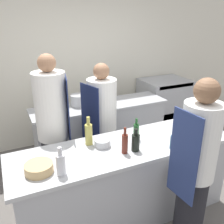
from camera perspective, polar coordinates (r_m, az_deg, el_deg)
name	(u,v)px	position (r m, az deg, el deg)	size (l,w,h in m)	color
ground_plane	(124,212)	(3.18, 2.86, -21.87)	(16.00, 16.00, 0.00)	#605B56
wall_back	(68,63)	(4.36, -10.07, 11.03)	(8.00, 0.06, 2.80)	silver
prep_counter	(125,181)	(2.88, 3.04, -15.38)	(2.41, 0.71, 0.90)	#A8AAAF
pass_counter	(101,131)	(3.95, -2.57, -4.34)	(2.08, 0.56, 0.90)	#A8AAAF
oven_range	(164,105)	(5.01, 11.72, 1.64)	(0.88, 0.69, 1.01)	#A8AAAF
chef_at_prep_near	(195,169)	(2.45, 18.47, -12.28)	(0.36, 0.34, 1.72)	black
chef_at_stove	(54,131)	(2.99, -13.21, -4.30)	(0.40, 0.39, 1.80)	black
chef_at_pass_far	(102,124)	(3.33, -2.31, -2.80)	(0.44, 0.42, 1.62)	black
bottle_olive_oil	(125,143)	(2.46, 2.94, -7.11)	(0.06, 0.06, 0.27)	#5B2319
bottle_vinegar	(136,142)	(2.51, 5.42, -6.86)	(0.08, 0.08, 0.24)	black
bottle_wine	(61,164)	(2.20, -11.62, -11.54)	(0.08, 0.08, 0.26)	silver
bottle_cooking_oil	(173,142)	(2.61, 13.80, -6.61)	(0.06, 0.06, 0.20)	#2D5175
bottle_sauce	(136,131)	(2.73, 5.54, -4.33)	(0.06, 0.06, 0.24)	#19471E
bottle_water	(89,134)	(2.61, -5.35, -4.93)	(0.08, 0.08, 0.31)	#B2A84C
bowl_mixing_large	(190,123)	(3.21, 17.39, -2.43)	(0.17, 0.17, 0.06)	#B7BABC
bowl_prep_small	(102,143)	(2.60, -2.21, -7.05)	(0.17, 0.17, 0.08)	#B7BABC
bowl_ceramic_blue	(39,168)	(2.30, -16.36, -12.19)	(0.25, 0.25, 0.08)	tan
bowl_wooden_salad	(212,128)	(3.13, 21.87, -3.45)	(0.17, 0.17, 0.09)	navy
stockpot	(79,100)	(3.73, -7.61, 2.69)	(0.24, 0.24, 0.17)	#A8AAAF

